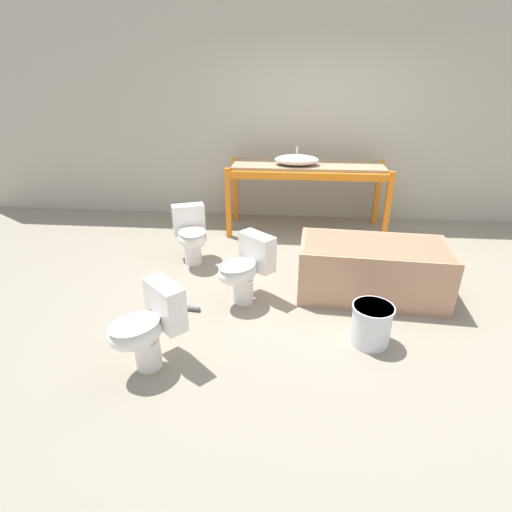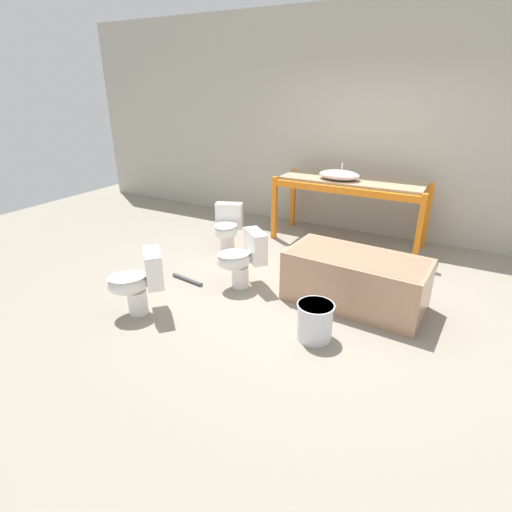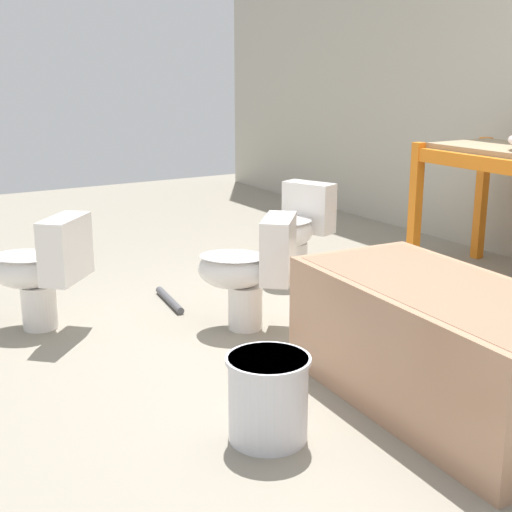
{
  "view_description": "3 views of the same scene",
  "coord_description": "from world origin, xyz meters",
  "px_view_note": "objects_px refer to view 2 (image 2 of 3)",
  "views": [
    {
      "loc": [
        -0.42,
        -3.71,
        2.07
      ],
      "look_at": [
        -0.69,
        -0.58,
        0.58
      ],
      "focal_mm": 28.0,
      "sensor_mm": 36.0,
      "label": 1
    },
    {
      "loc": [
        1.3,
        -3.89,
        2.13
      ],
      "look_at": [
        -0.54,
        -0.54,
        0.49
      ],
      "focal_mm": 28.0,
      "sensor_mm": 36.0,
      "label": 2
    },
    {
      "loc": [
        2.46,
        -2.32,
        1.45
      ],
      "look_at": [
        -0.49,
        -0.53,
        0.52
      ],
      "focal_mm": 50.0,
      "sensor_mm": 36.0,
      "label": 3
    }
  ],
  "objects_px": {
    "sink_basin": "(339,175)",
    "bathtub_main": "(355,276)",
    "toilet_extra": "(242,258)",
    "bucket_white": "(315,321)",
    "toilet_near": "(227,227)",
    "toilet_far": "(138,281)"
  },
  "relations": [
    {
      "from": "toilet_far",
      "to": "bucket_white",
      "type": "bearing_deg",
      "value": 57.49
    },
    {
      "from": "toilet_far",
      "to": "toilet_extra",
      "type": "height_order",
      "value": "same"
    },
    {
      "from": "toilet_near",
      "to": "sink_basin",
      "type": "bearing_deg",
      "value": 20.89
    },
    {
      "from": "bathtub_main",
      "to": "toilet_extra",
      "type": "bearing_deg",
      "value": -165.66
    },
    {
      "from": "sink_basin",
      "to": "toilet_extra",
      "type": "relative_size",
      "value": 0.88
    },
    {
      "from": "sink_basin",
      "to": "bathtub_main",
      "type": "distance_m",
      "value": 1.93
    },
    {
      "from": "bathtub_main",
      "to": "toilet_far",
      "type": "xyz_separation_m",
      "value": [
        -1.83,
        -1.22,
        0.04
      ]
    },
    {
      "from": "sink_basin",
      "to": "toilet_near",
      "type": "distance_m",
      "value": 1.71
    },
    {
      "from": "bathtub_main",
      "to": "sink_basin",
      "type": "bearing_deg",
      "value": 118.64
    },
    {
      "from": "sink_basin",
      "to": "toilet_far",
      "type": "height_order",
      "value": "sink_basin"
    },
    {
      "from": "bathtub_main",
      "to": "toilet_near",
      "type": "bearing_deg",
      "value": 167.46
    },
    {
      "from": "bathtub_main",
      "to": "bucket_white",
      "type": "bearing_deg",
      "value": -95.48
    },
    {
      "from": "toilet_extra",
      "to": "bucket_white",
      "type": "height_order",
      "value": "toilet_extra"
    },
    {
      "from": "toilet_extra",
      "to": "bucket_white",
      "type": "xyz_separation_m",
      "value": [
        1.1,
        -0.57,
        -0.17
      ]
    },
    {
      "from": "sink_basin",
      "to": "toilet_far",
      "type": "distance_m",
      "value": 3.12
    },
    {
      "from": "sink_basin",
      "to": "bathtub_main",
      "type": "bearing_deg",
      "value": -65.13
    },
    {
      "from": "sink_basin",
      "to": "toilet_far",
      "type": "relative_size",
      "value": 0.88
    },
    {
      "from": "bucket_white",
      "to": "toilet_far",
      "type": "bearing_deg",
      "value": -165.92
    },
    {
      "from": "sink_basin",
      "to": "bathtub_main",
      "type": "height_order",
      "value": "sink_basin"
    },
    {
      "from": "bathtub_main",
      "to": "toilet_near",
      "type": "relative_size",
      "value": 2.23
    },
    {
      "from": "sink_basin",
      "to": "bathtub_main",
      "type": "xyz_separation_m",
      "value": [
        0.76,
        -1.64,
        -0.68
      ]
    },
    {
      "from": "sink_basin",
      "to": "toilet_extra",
      "type": "xyz_separation_m",
      "value": [
        -0.47,
        -1.87,
        -0.64
      ]
    }
  ]
}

